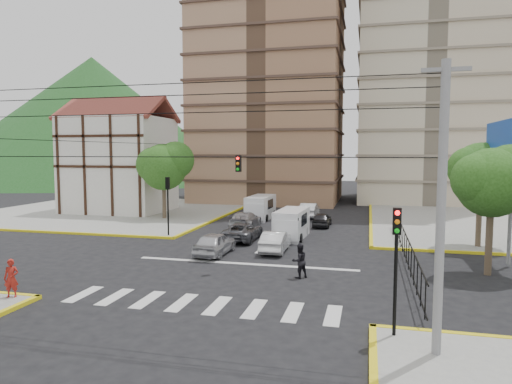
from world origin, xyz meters
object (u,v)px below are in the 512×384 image
(traffic_light_nw, at_px, (168,196))
(car_white_front_right, at_px, (275,241))
(traffic_light_se, at_px, (396,250))
(pedestrian_crosswalk, at_px, (299,261))
(van_left_lane, at_px, (260,208))
(car_silver_front_left, at_px, (215,243))
(van_right_lane, at_px, (291,225))
(pedestrian_sw_corner, at_px, (11,278))

(traffic_light_nw, height_order, car_white_front_right, traffic_light_nw)
(traffic_light_se, relative_size, traffic_light_nw, 1.00)
(traffic_light_se, bearing_deg, pedestrian_crosswalk, 122.13)
(van_left_lane, bearing_deg, traffic_light_nw, -112.16)
(van_left_lane, relative_size, pedestrian_crosswalk, 2.84)
(traffic_light_nw, xyz_separation_m, car_silver_front_left, (5.36, -4.79, -2.39))
(traffic_light_se, height_order, car_silver_front_left, traffic_light_se)
(van_right_lane, distance_m, pedestrian_crosswalk, 10.59)
(car_silver_front_left, bearing_deg, traffic_light_se, 134.77)
(van_right_lane, relative_size, car_silver_front_left, 1.15)
(van_right_lane, xyz_separation_m, van_left_lane, (-4.51, 8.88, 0.04))
(van_right_lane, bearing_deg, car_white_front_right, -89.84)
(car_silver_front_left, bearing_deg, van_right_lane, -118.99)
(car_silver_front_left, distance_m, pedestrian_sw_corner, 11.92)
(car_white_front_right, bearing_deg, van_right_lane, -93.81)
(pedestrian_sw_corner, relative_size, pedestrian_crosswalk, 0.95)
(van_left_lane, bearing_deg, car_white_front_right, -70.93)
(car_silver_front_left, xyz_separation_m, car_white_front_right, (3.51, 1.81, -0.05))
(van_left_lane, height_order, pedestrian_sw_corner, van_left_lane)
(pedestrian_crosswalk, bearing_deg, car_white_front_right, -107.75)
(van_right_lane, xyz_separation_m, car_silver_front_left, (-3.75, -6.42, -0.32))
(traffic_light_nw, bearing_deg, traffic_light_se, -45.00)
(traffic_light_se, height_order, car_white_front_right, traffic_light_se)
(car_silver_front_left, xyz_separation_m, pedestrian_crosswalk, (5.93, -3.95, 0.16))
(traffic_light_se, distance_m, van_left_lane, 28.40)
(traffic_light_se, distance_m, car_silver_front_left, 15.08)
(pedestrian_sw_corner, bearing_deg, traffic_light_se, -21.02)
(car_white_front_right, bearing_deg, traffic_light_nw, -19.42)
(traffic_light_nw, relative_size, van_right_lane, 0.91)
(car_silver_front_left, distance_m, pedestrian_crosswalk, 7.13)
(van_left_lane, distance_m, pedestrian_sw_corner, 26.26)
(car_silver_front_left, relative_size, pedestrian_crosswalk, 2.41)
(traffic_light_se, distance_m, traffic_light_nw, 22.06)
(traffic_light_se, xyz_separation_m, van_right_lane, (-6.49, 17.22, -2.07))
(van_left_lane, xyz_separation_m, pedestrian_sw_corner, (-4.88, -25.81, -0.10))
(traffic_light_se, xyz_separation_m, van_left_lane, (-10.99, 26.11, -2.03))
(traffic_light_se, bearing_deg, car_silver_front_left, 133.45)
(traffic_light_nw, bearing_deg, pedestrian_sw_corner, -91.01)
(traffic_light_nw, bearing_deg, car_silver_front_left, -41.79)
(traffic_light_nw, bearing_deg, car_white_front_right, -18.60)
(van_left_lane, xyz_separation_m, car_white_front_right, (4.27, -13.49, -0.41))
(traffic_light_nw, distance_m, pedestrian_crosswalk, 14.46)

